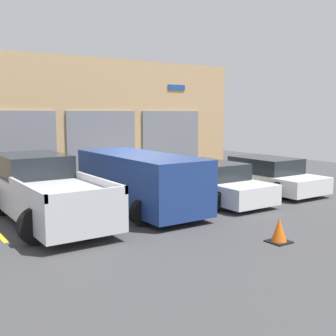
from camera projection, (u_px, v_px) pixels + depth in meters
The scene contains 11 objects.
ground_plane at pixel (144, 194), 14.83m from camera, with size 28.00×28.00×0.00m, color #3D3D3F.
shophouse_building at pixel (103, 123), 17.21m from camera, with size 12.61×0.68×5.02m.
pickup_truck at pixel (46, 191), 11.08m from camera, with size 2.46×5.12×1.70m.
sedan_white at pixel (267, 175), 15.37m from camera, with size 2.25×4.21×1.24m.
sedan_side at pixel (139, 180), 12.33m from camera, with size 2.26×4.90×1.66m.
van_right at pixel (210, 182), 13.88m from camera, with size 2.10×4.55×1.25m.
parking_stripe_left at pixel (98, 216), 11.70m from camera, with size 0.12×2.20×0.01m, color gold.
parking_stripe_centre at pixel (177, 204), 13.19m from camera, with size 0.12×2.20×0.01m, color gold.
parking_stripe_right at pixel (240, 195), 14.67m from camera, with size 0.12×2.20×0.01m, color gold.
parking_stripe_far_right at pixel (291, 187), 16.16m from camera, with size 0.12×2.20×0.01m, color gold.
traffic_cone at pixel (279, 231), 9.31m from camera, with size 0.47×0.47×0.55m.
Camera 1 is at (-7.44, -12.57, 2.86)m, focal length 45.00 mm.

